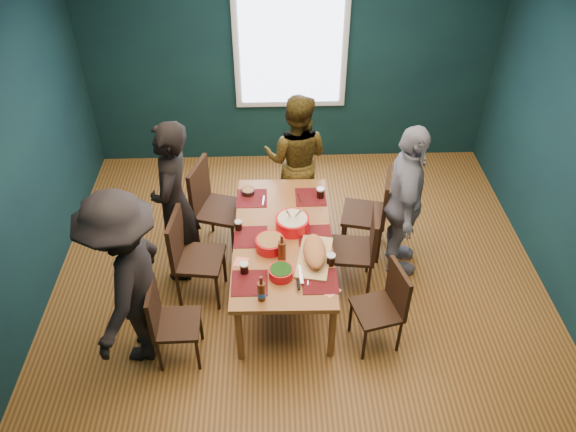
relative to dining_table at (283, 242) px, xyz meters
name	(u,v)px	position (x,y,z in m)	size (l,w,h in m)	color
room	(300,164)	(0.16, 0.21, 0.74)	(5.01, 5.01, 2.71)	olive
dining_table	(283,242)	(0.00, 0.00, 0.00)	(0.95, 1.85, 0.70)	olive
chair_left_far	(211,201)	(-0.74, 0.70, -0.03)	(0.58, 0.58, 1.03)	black
chair_left_mid	(189,252)	(-0.89, -0.04, -0.06)	(0.49, 0.49, 0.97)	black
chair_left_near	(167,318)	(-1.01, -0.79, -0.13)	(0.39, 0.39, 0.85)	black
chair_right_far	(374,208)	(0.96, 0.55, -0.06)	(0.54, 0.54, 0.99)	black
chair_right_mid	(362,245)	(0.77, 0.03, -0.09)	(0.47, 0.47, 0.92)	black
chair_right_near	(386,302)	(0.89, -0.67, -0.13)	(0.47, 0.47, 0.86)	black
person_far_left	(174,203)	(-1.04, 0.32, 0.24)	(0.63, 0.41, 1.73)	black
person_back	(296,159)	(0.18, 1.20, 0.14)	(0.74, 0.58, 1.53)	black
person_right	(405,203)	(1.19, 0.30, 0.20)	(0.98, 0.41, 1.66)	silver
person_near_left	(128,281)	(-1.29, -0.70, 0.23)	(1.12, 0.64, 1.73)	black
bowl_salad	(270,244)	(-0.12, -0.16, 0.12)	(0.27, 0.27, 0.11)	red
bowl_dumpling	(292,223)	(0.09, 0.11, 0.14)	(0.32, 0.32, 0.30)	red
bowl_herbs	(281,272)	(-0.03, -0.52, 0.12)	(0.22, 0.22, 0.09)	red
cutting_board	(314,253)	(0.27, -0.31, 0.14)	(0.39, 0.71, 0.15)	tan
small_bowl	(248,192)	(-0.34, 0.67, 0.10)	(0.13, 0.13, 0.06)	black
beer_bottle_a	(262,291)	(-0.20, -0.78, 0.16)	(0.07, 0.07, 0.26)	#4C200D
beer_bottle_b	(282,250)	(-0.02, -0.31, 0.17)	(0.07, 0.07, 0.28)	#4C200D
cola_glass_a	(244,268)	(-0.35, -0.47, 0.12)	(0.08, 0.08, 0.11)	black
cola_glass_b	(331,259)	(0.41, -0.39, 0.13)	(0.08, 0.08, 0.11)	black
cola_glass_c	(320,193)	(0.40, 0.59, 0.13)	(0.08, 0.08, 0.11)	black
cola_glass_d	(238,225)	(-0.42, 0.12, 0.12)	(0.07, 0.07, 0.10)	black
napkin_a	(319,229)	(0.35, 0.08, 0.07)	(0.16, 0.16, 0.00)	#FF826B
napkin_b	(241,262)	(-0.38, -0.33, 0.07)	(0.12, 0.12, 0.00)	#FF826B
napkin_c	(329,290)	(0.37, -0.70, 0.07)	(0.14, 0.14, 0.00)	#FF826B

